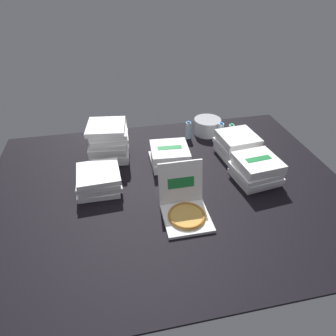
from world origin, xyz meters
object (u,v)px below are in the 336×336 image
at_px(pizza_stack_left_near, 256,169).
at_px(water_bottle_1, 188,130).
at_px(pizza_stack_right_far, 170,155).
at_px(ice_bucket, 207,126).
at_px(water_bottle_0, 231,133).
at_px(water_bottle_2, 220,131).
at_px(pizza_stack_right_near, 237,145).
at_px(pizza_stack_left_mid, 109,141).
at_px(pizza_stack_center_near, 99,180).
at_px(open_pizza_box, 185,206).

relative_size(pizza_stack_left_near, water_bottle_1, 2.04).
distance_m(pizza_stack_right_far, water_bottle_1, 0.55).
distance_m(ice_bucket, water_bottle_0, 0.30).
distance_m(water_bottle_1, water_bottle_2, 0.36).
bearing_deg(pizza_stack_left_near, pizza_stack_right_near, 89.99).
bearing_deg(water_bottle_0, pizza_stack_left_mid, -177.36).
height_order(pizza_stack_center_near, water_bottle_2, water_bottle_2).
xyz_separation_m(pizza_stack_left_mid, water_bottle_0, (1.32, 0.06, -0.08)).
bearing_deg(ice_bucket, water_bottle_0, -48.13).
distance_m(open_pizza_box, pizza_stack_center_near, 0.81).
height_order(pizza_stack_right_near, ice_bucket, pizza_stack_right_near).
distance_m(open_pizza_box, pizza_stack_right_far, 0.72).
xyz_separation_m(open_pizza_box, pizza_stack_left_mid, (-0.54, 0.96, 0.11)).
xyz_separation_m(ice_bucket, water_bottle_2, (0.10, -0.17, 0.01)).
bearing_deg(pizza_stack_left_mid, open_pizza_box, -60.60).
height_order(pizza_stack_left_near, water_bottle_2, pizza_stack_left_near).
bearing_deg(ice_bucket, water_bottle_1, -163.69).
height_order(pizza_stack_right_far, pizza_stack_right_near, pizza_stack_right_near).
bearing_deg(pizza_stack_right_near, open_pizza_box, -134.75).
bearing_deg(pizza_stack_left_mid, water_bottle_1, 13.60).
xyz_separation_m(pizza_stack_right_far, ice_bucket, (0.55, 0.52, -0.00)).
bearing_deg(pizza_stack_left_near, pizza_stack_right_far, 149.60).
relative_size(pizza_stack_right_near, water_bottle_0, 2.01).
height_order(pizza_stack_right_near, pizza_stack_left_near, pizza_stack_left_near).
height_order(ice_bucket, water_bottle_1, water_bottle_1).
bearing_deg(open_pizza_box, water_bottle_1, 73.98).
distance_m(pizza_stack_center_near, pizza_stack_left_mid, 0.51).
bearing_deg(pizza_stack_center_near, water_bottle_2, 24.46).
bearing_deg(pizza_stack_right_far, water_bottle_2, 28.70).
distance_m(pizza_stack_left_mid, water_bottle_1, 0.91).
distance_m(pizza_stack_right_far, pizza_stack_left_mid, 0.63).
distance_m(pizza_stack_left_mid, pizza_stack_right_near, 1.30).
height_order(pizza_stack_center_near, water_bottle_1, water_bottle_1).
relative_size(pizza_stack_right_near, ice_bucket, 1.37).
relative_size(pizza_stack_center_near, pizza_stack_right_far, 0.95).
bearing_deg(pizza_stack_center_near, open_pizza_box, -35.34).
xyz_separation_m(pizza_stack_center_near, pizza_stack_right_far, (0.69, 0.25, 0.00)).
height_order(water_bottle_0, water_bottle_2, same).
xyz_separation_m(pizza_stack_left_mid, pizza_stack_right_near, (1.28, -0.21, -0.07)).
distance_m(open_pizza_box, pizza_stack_right_near, 1.05).
height_order(pizza_stack_right_far, water_bottle_2, water_bottle_2).
distance_m(open_pizza_box, water_bottle_0, 1.28).
bearing_deg(pizza_stack_right_far, pizza_stack_right_near, 2.28).
distance_m(pizza_stack_right_near, pizza_stack_left_near, 0.44).
distance_m(pizza_stack_left_mid, water_bottle_2, 1.23).
relative_size(open_pizza_box, water_bottle_1, 2.14).
bearing_deg(ice_bucket, pizza_stack_right_far, -136.40).
height_order(open_pizza_box, ice_bucket, open_pizza_box).
distance_m(pizza_stack_left_mid, pizza_stack_left_near, 1.44).
bearing_deg(water_bottle_2, pizza_stack_left_mid, -174.60).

